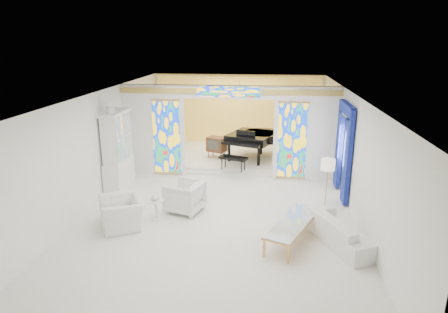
# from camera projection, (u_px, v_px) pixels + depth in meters

# --- Properties ---
(floor) EXTENTS (12.00, 12.00, 0.00)m
(floor) POSITION_uv_depth(u_px,v_px,m) (222.00, 199.00, 11.40)
(floor) COLOR white
(floor) RESTS_ON ground
(ceiling) EXTENTS (7.00, 12.00, 0.02)m
(ceiling) POSITION_uv_depth(u_px,v_px,m) (222.00, 94.00, 10.55)
(ceiling) COLOR white
(ceiling) RESTS_ON wall_back
(wall_back) EXTENTS (7.00, 0.02, 3.00)m
(wall_back) POSITION_uv_depth(u_px,v_px,m) (238.00, 111.00, 16.69)
(wall_back) COLOR white
(wall_back) RESTS_ON floor
(wall_front) EXTENTS (7.00, 0.02, 3.00)m
(wall_front) POSITION_uv_depth(u_px,v_px,m) (170.00, 268.00, 5.26)
(wall_front) COLOR white
(wall_front) RESTS_ON floor
(wall_left) EXTENTS (0.02, 12.00, 3.00)m
(wall_left) POSITION_uv_depth(u_px,v_px,m) (100.00, 145.00, 11.34)
(wall_left) COLOR white
(wall_left) RESTS_ON floor
(wall_right) EXTENTS (0.02, 12.00, 3.00)m
(wall_right) POSITION_uv_depth(u_px,v_px,m) (352.00, 152.00, 10.61)
(wall_right) COLOR white
(wall_right) RESTS_ON floor
(partition_wall) EXTENTS (7.00, 0.22, 3.00)m
(partition_wall) POSITION_uv_depth(u_px,v_px,m) (229.00, 128.00, 12.83)
(partition_wall) COLOR white
(partition_wall) RESTS_ON floor
(stained_glass_left) EXTENTS (0.90, 0.04, 2.40)m
(stained_glass_left) POSITION_uv_depth(u_px,v_px,m) (167.00, 137.00, 13.04)
(stained_glass_left) COLOR gold
(stained_glass_left) RESTS_ON partition_wall
(stained_glass_right) EXTENTS (0.90, 0.04, 2.40)m
(stained_glass_right) POSITION_uv_depth(u_px,v_px,m) (292.00, 141.00, 12.62)
(stained_glass_right) COLOR gold
(stained_glass_right) RESTS_ON partition_wall
(stained_glass_transom) EXTENTS (2.00, 0.04, 0.34)m
(stained_glass_transom) POSITION_uv_depth(u_px,v_px,m) (229.00, 92.00, 12.40)
(stained_glass_transom) COLOR gold
(stained_glass_transom) RESTS_ON partition_wall
(alcove_platform) EXTENTS (6.80, 3.80, 0.18)m
(alcove_platform) POSITION_uv_depth(u_px,v_px,m) (234.00, 156.00, 15.28)
(alcove_platform) COLOR white
(alcove_platform) RESTS_ON floor
(gold_curtain_back) EXTENTS (6.70, 0.10, 2.90)m
(gold_curtain_back) POSITION_uv_depth(u_px,v_px,m) (238.00, 111.00, 16.58)
(gold_curtain_back) COLOR #F6CA55
(gold_curtain_back) RESTS_ON wall_back
(chandelier) EXTENTS (0.48, 0.48, 0.30)m
(chandelier) POSITION_uv_depth(u_px,v_px,m) (240.00, 92.00, 14.47)
(chandelier) COLOR #CF9248
(chandelier) RESTS_ON ceiling
(blue_drapes) EXTENTS (0.14, 1.85, 2.65)m
(blue_drapes) POSITION_uv_depth(u_px,v_px,m) (344.00, 143.00, 11.27)
(blue_drapes) COLOR navy
(blue_drapes) RESTS_ON wall_right
(china_cabinet) EXTENTS (0.56, 1.46, 2.72)m
(china_cabinet) POSITION_uv_depth(u_px,v_px,m) (118.00, 151.00, 11.97)
(china_cabinet) COLOR white
(china_cabinet) RESTS_ON floor
(armchair_left) EXTENTS (1.37, 1.42, 0.71)m
(armchair_left) POSITION_uv_depth(u_px,v_px,m) (122.00, 213.00, 9.66)
(armchair_left) COLOR white
(armchair_left) RESTS_ON floor
(armchair_right) EXTENTS (1.12, 1.10, 0.82)m
(armchair_right) POSITION_uv_depth(u_px,v_px,m) (185.00, 197.00, 10.50)
(armchair_right) COLOR white
(armchair_right) RESTS_ON floor
(sofa) EXTENTS (1.64, 2.28, 0.62)m
(sofa) POSITION_uv_depth(u_px,v_px,m) (342.00, 229.00, 8.91)
(sofa) COLOR silver
(sofa) RESTS_ON floor
(side_table) EXTENTS (0.52, 0.52, 0.52)m
(side_table) POSITION_uv_depth(u_px,v_px,m) (156.00, 207.00, 10.04)
(side_table) COLOR white
(side_table) RESTS_ON floor
(vase) EXTENTS (0.23, 0.23, 0.20)m
(vase) POSITION_uv_depth(u_px,v_px,m) (155.00, 196.00, 9.96)
(vase) COLOR white
(vase) RESTS_ON side_table
(coffee_table) EXTENTS (1.44, 2.18, 0.47)m
(coffee_table) POSITION_uv_depth(u_px,v_px,m) (293.00, 223.00, 8.96)
(coffee_table) COLOR silver
(coffee_table) RESTS_ON floor
(floor_lamp) EXTENTS (0.45, 0.45, 1.46)m
(floor_lamp) POSITION_uv_depth(u_px,v_px,m) (328.00, 167.00, 10.19)
(floor_lamp) COLOR #CF9248
(floor_lamp) RESTS_ON floor
(grand_piano) EXTENTS (2.45, 2.98, 1.15)m
(grand_piano) POSITION_uv_depth(u_px,v_px,m) (257.00, 137.00, 14.50)
(grand_piano) COLOR black
(grand_piano) RESTS_ON alcove_platform
(tv_console) EXTENTS (0.79, 0.68, 0.77)m
(tv_console) POSITION_uv_depth(u_px,v_px,m) (217.00, 144.00, 14.63)
(tv_console) COLOR brown
(tv_console) RESTS_ON alcove_platform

